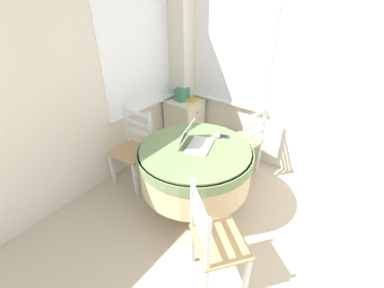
{
  "coord_description": "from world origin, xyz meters",
  "views": [
    {
      "loc": [
        -0.82,
        0.44,
        2.14
      ],
      "look_at": [
        1.08,
        1.85,
        0.69
      ],
      "focal_mm": 24.0,
      "sensor_mm": 36.0,
      "label": 1
    }
  ],
  "objects_px": {
    "computer_mouse": "(217,136)",
    "storage_box": "(182,94)",
    "round_dining_table": "(195,164)",
    "dining_chair_camera_near": "(215,242)",
    "corner_cabinet": "(185,122)",
    "dining_chair_near_back_window": "(133,149)",
    "laptop": "(195,141)",
    "dining_chair_near_right_window": "(244,143)",
    "cell_phone": "(223,136)",
    "book_on_cabinet": "(189,99)"
  },
  "relations": [
    {
      "from": "laptop",
      "to": "computer_mouse",
      "type": "relative_size",
      "value": 5.0
    },
    {
      "from": "round_dining_table",
      "to": "storage_box",
      "type": "height_order",
      "value": "storage_box"
    },
    {
      "from": "dining_chair_camera_near",
      "to": "round_dining_table",
      "type": "bearing_deg",
      "value": 45.88
    },
    {
      "from": "laptop",
      "to": "dining_chair_near_right_window",
      "type": "bearing_deg",
      "value": -11.51
    },
    {
      "from": "computer_mouse",
      "to": "corner_cabinet",
      "type": "xyz_separation_m",
      "value": [
        0.71,
        0.99,
        -0.42
      ]
    },
    {
      "from": "dining_chair_camera_near",
      "to": "corner_cabinet",
      "type": "distance_m",
      "value": 2.26
    },
    {
      "from": "laptop",
      "to": "dining_chair_camera_near",
      "type": "height_order",
      "value": "laptop"
    },
    {
      "from": "dining_chair_near_back_window",
      "to": "cell_phone",
      "type": "bearing_deg",
      "value": -65.88
    },
    {
      "from": "corner_cabinet",
      "to": "book_on_cabinet",
      "type": "height_order",
      "value": "book_on_cabinet"
    },
    {
      "from": "dining_chair_near_right_window",
      "to": "computer_mouse",
      "type": "bearing_deg",
      "value": 172.09
    },
    {
      "from": "cell_phone",
      "to": "storage_box",
      "type": "xyz_separation_m",
      "value": [
        0.63,
        1.06,
        0.05
      ]
    },
    {
      "from": "computer_mouse",
      "to": "round_dining_table",
      "type": "bearing_deg",
      "value": 168.9
    },
    {
      "from": "computer_mouse",
      "to": "cell_phone",
      "type": "distance_m",
      "value": 0.07
    },
    {
      "from": "laptop",
      "to": "dining_chair_near_right_window",
      "type": "distance_m",
      "value": 0.91
    },
    {
      "from": "laptop",
      "to": "dining_chair_near_back_window",
      "type": "distance_m",
      "value": 0.92
    },
    {
      "from": "round_dining_table",
      "to": "laptop",
      "type": "xyz_separation_m",
      "value": [
        0.04,
        0.03,
        0.24
      ]
    },
    {
      "from": "cell_phone",
      "to": "laptop",
      "type": "bearing_deg",
      "value": 157.2
    },
    {
      "from": "dining_chair_near_back_window",
      "to": "dining_chair_near_right_window",
      "type": "xyz_separation_m",
      "value": [
        0.93,
        -1.01,
        0.0
      ]
    },
    {
      "from": "dining_chair_near_back_window",
      "to": "computer_mouse",
      "type": "bearing_deg",
      "value": -67.67
    },
    {
      "from": "corner_cabinet",
      "to": "storage_box",
      "type": "xyz_separation_m",
      "value": [
        -0.02,
        0.03,
        0.46
      ]
    },
    {
      "from": "cell_phone",
      "to": "dining_chair_near_back_window",
      "type": "relative_size",
      "value": 0.14
    },
    {
      "from": "round_dining_table",
      "to": "computer_mouse",
      "type": "distance_m",
      "value": 0.38
    },
    {
      "from": "laptop",
      "to": "storage_box",
      "type": "height_order",
      "value": "laptop"
    },
    {
      "from": "dining_chair_near_back_window",
      "to": "dining_chair_camera_near",
      "type": "bearing_deg",
      "value": -109.7
    },
    {
      "from": "dining_chair_near_right_window",
      "to": "corner_cabinet",
      "type": "relative_size",
      "value": 1.29
    },
    {
      "from": "book_on_cabinet",
      "to": "computer_mouse",
      "type": "bearing_deg",
      "value": -128.85
    },
    {
      "from": "computer_mouse",
      "to": "dining_chair_near_back_window",
      "type": "bearing_deg",
      "value": 112.33
    },
    {
      "from": "laptop",
      "to": "dining_chair_near_back_window",
      "type": "relative_size",
      "value": 0.43
    },
    {
      "from": "corner_cabinet",
      "to": "laptop",
      "type": "bearing_deg",
      "value": -137.46
    },
    {
      "from": "cell_phone",
      "to": "book_on_cabinet",
      "type": "distance_m",
      "value": 1.21
    },
    {
      "from": "dining_chair_near_back_window",
      "to": "dining_chair_near_right_window",
      "type": "bearing_deg",
      "value": -47.16
    },
    {
      "from": "dining_chair_camera_near",
      "to": "storage_box",
      "type": "xyz_separation_m",
      "value": [
        1.61,
        1.59,
        0.36
      ]
    },
    {
      "from": "computer_mouse",
      "to": "cell_phone",
      "type": "bearing_deg",
      "value": -39.91
    },
    {
      "from": "dining_chair_camera_near",
      "to": "laptop",
      "type": "bearing_deg",
      "value": 45.49
    },
    {
      "from": "round_dining_table",
      "to": "storage_box",
      "type": "relative_size",
      "value": 6.46
    },
    {
      "from": "laptop",
      "to": "corner_cabinet",
      "type": "relative_size",
      "value": 0.56
    },
    {
      "from": "dining_chair_camera_near",
      "to": "book_on_cabinet",
      "type": "distance_m",
      "value": 2.27
    },
    {
      "from": "computer_mouse",
      "to": "laptop",
      "type": "bearing_deg",
      "value": 161.44
    },
    {
      "from": "dining_chair_camera_near",
      "to": "corner_cabinet",
      "type": "xyz_separation_m",
      "value": [
        1.63,
        1.56,
        -0.09
      ]
    },
    {
      "from": "cell_phone",
      "to": "book_on_cabinet",
      "type": "height_order",
      "value": "cell_phone"
    },
    {
      "from": "dining_chair_near_back_window",
      "to": "storage_box",
      "type": "xyz_separation_m",
      "value": [
        1.07,
        0.09,
        0.36
      ]
    },
    {
      "from": "computer_mouse",
      "to": "cell_phone",
      "type": "relative_size",
      "value": 0.61
    },
    {
      "from": "cell_phone",
      "to": "corner_cabinet",
      "type": "distance_m",
      "value": 1.29
    },
    {
      "from": "book_on_cabinet",
      "to": "dining_chair_near_right_window",
      "type": "bearing_deg",
      "value": -101.3
    },
    {
      "from": "dining_chair_near_right_window",
      "to": "storage_box",
      "type": "height_order",
      "value": "dining_chair_near_right_window"
    },
    {
      "from": "storage_box",
      "to": "laptop",
      "type": "bearing_deg",
      "value": -135.92
    },
    {
      "from": "laptop",
      "to": "corner_cabinet",
      "type": "bearing_deg",
      "value": 42.54
    },
    {
      "from": "dining_chair_camera_near",
      "to": "book_on_cabinet",
      "type": "height_order",
      "value": "dining_chair_camera_near"
    },
    {
      "from": "computer_mouse",
      "to": "storage_box",
      "type": "relative_size",
      "value": 0.45
    },
    {
      "from": "round_dining_table",
      "to": "corner_cabinet",
      "type": "relative_size",
      "value": 1.59
    }
  ]
}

